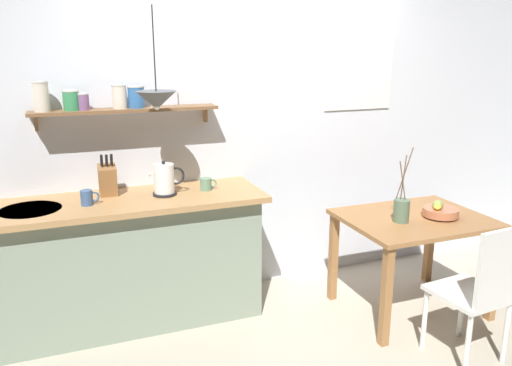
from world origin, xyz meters
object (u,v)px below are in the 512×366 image
fruit_bowl (440,211)px  coffee_mug_spare (206,184)px  dining_chair_near (480,289)px  twig_vase (401,210)px  electric_kettle (165,180)px  knife_block (108,179)px  coffee_mug_by_sink (87,198)px  pendant_lamp (156,100)px  dining_table (413,231)px

fruit_bowl → coffee_mug_spare: (-1.54, 0.62, 0.19)m
dining_chair_near → coffee_mug_spare: (-1.33, 1.25, 0.46)m
twig_vase → electric_kettle: bearing=159.2°
knife_block → coffee_mug_by_sink: 0.24m
electric_kettle → pendant_lamp: pendant_lamp is taller
fruit_bowl → pendant_lamp: (-1.88, 0.50, 0.80)m
dining_chair_near → coffee_mug_by_sink: 2.49m
coffee_mug_by_sink → coffee_mug_spare: coffee_mug_by_sink is taller
knife_block → coffee_mug_spare: knife_block is taller
dining_chair_near → knife_block: (-1.99, 1.35, 0.53)m
twig_vase → coffee_mug_by_sink: (-2.03, 0.53, 0.16)m
dining_table → knife_block: knife_block is taller
dining_table → knife_block: bearing=162.3°
coffee_mug_spare → twig_vase: bearing=-25.9°
coffee_mug_by_sink → coffee_mug_spare: size_ratio=0.98×
twig_vase → fruit_bowl: bearing=-3.9°
dining_chair_near → coffee_mug_by_sink: coffee_mug_by_sink is taller
dining_chair_near → knife_block: size_ratio=3.10×
coffee_mug_by_sink → dining_table: bearing=-12.3°
dining_chair_near → dining_table: bearing=86.2°
knife_block → fruit_bowl: bearing=-18.2°
twig_vase → coffee_mug_spare: 1.37m
coffee_mug_spare → electric_kettle: bearing=-176.6°
fruit_bowl → coffee_mug_by_sink: (-2.34, 0.55, 0.20)m
dining_table → dining_chair_near: size_ratio=1.10×
fruit_bowl → coffee_mug_spare: coffee_mug_spare is taller
dining_chair_near → twig_vase: bearing=99.5°
coffee_mug_by_sink → fruit_bowl: bearing=-13.2°
twig_vase → coffee_mug_spare: twig_vase is taller
knife_block → coffee_mug_by_sink: (-0.15, -0.17, -0.06)m
fruit_bowl → coffee_mug_by_sink: size_ratio=2.11×
electric_kettle → coffee_mug_spare: (0.30, 0.02, -0.06)m
twig_vase → knife_block: (-1.88, 0.70, 0.22)m
dining_table → twig_vase: bearing=-162.8°
pendant_lamp → dining_chair_near: bearing=-34.0°
fruit_bowl → electric_kettle: 1.95m
dining_table → pendant_lamp: (-1.72, 0.43, 0.96)m
dining_table → pendant_lamp: bearing=166.0°
dining_table → coffee_mug_spare: coffee_mug_spare is taller
electric_kettle → knife_block: 0.38m
dining_table → electric_kettle: (-1.67, 0.53, 0.41)m
dining_table → electric_kettle: bearing=162.5°
knife_block → coffee_mug_spare: 0.67m
electric_kettle → knife_block: (-0.36, 0.12, 0.01)m
dining_table → dining_chair_near: dining_chair_near is taller
dining_table → pendant_lamp: 2.02m
coffee_mug_by_sink → twig_vase: bearing=-14.5°
fruit_bowl → twig_vase: twig_vase is taller
electric_kettle → twig_vase: bearing=-20.8°
dining_table → fruit_bowl: bearing=-23.6°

